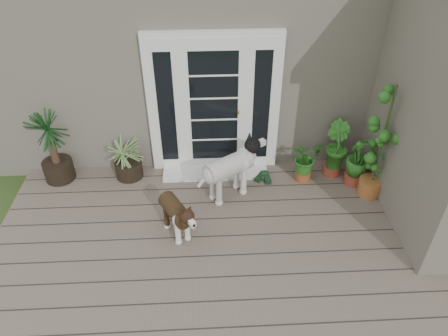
{
  "coord_description": "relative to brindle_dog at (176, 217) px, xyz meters",
  "views": [
    {
      "loc": [
        -0.34,
        -2.76,
        4.09
      ],
      "look_at": [
        -0.1,
        1.75,
        0.7
      ],
      "focal_mm": 33.66,
      "sensor_mm": 36.0,
      "label": 1
    }
  ],
  "objects": [
    {
      "name": "deck",
      "position": [
        0.74,
        -0.73,
        -0.36
      ],
      "size": [
        6.2,
        4.6,
        0.12
      ],
      "primitive_type": "cube",
      "color": "#6B5B4C",
      "rests_on": "ground"
    },
    {
      "name": "house_main",
      "position": [
        0.74,
        3.52,
        1.13
      ],
      "size": [
        7.4,
        4.0,
        3.1
      ],
      "primitive_type": "cube",
      "color": "#665E54",
      "rests_on": "ground"
    },
    {
      "name": "door_unit",
      "position": [
        0.54,
        1.47,
        0.77
      ],
      "size": [
        1.9,
        0.14,
        2.15
      ],
      "primitive_type": "cube",
      "color": "white",
      "rests_on": "deck"
    },
    {
      "name": "door_step",
      "position": [
        0.54,
        1.27,
        -0.28
      ],
      "size": [
        1.6,
        0.4,
        0.05
      ],
      "primitive_type": "cube",
      "color": "white",
      "rests_on": "deck"
    },
    {
      "name": "brindle_dog",
      "position": [
        0.0,
        0.0,
        0.0
      ],
      "size": [
        0.62,
        0.78,
        0.6
      ],
      "primitive_type": null,
      "rotation": [
        0.0,
        0.0,
        3.65
      ],
      "color": "#3F2C17",
      "rests_on": "deck"
    },
    {
      "name": "white_dog",
      "position": [
        0.71,
        0.72,
        0.08
      ],
      "size": [
        0.99,
        0.83,
        0.77
      ],
      "primitive_type": null,
      "rotation": [
        0.0,
        0.0,
        -1.01
      ],
      "color": "white",
      "rests_on": "deck"
    },
    {
      "name": "spider_plant",
      "position": [
        -0.77,
        1.27,
        0.06
      ],
      "size": [
        0.83,
        0.83,
        0.72
      ],
      "primitive_type": null,
      "rotation": [
        0.0,
        0.0,
        0.26
      ],
      "color": "#8BAC6A",
      "rests_on": "deck"
    },
    {
      "name": "yucca",
      "position": [
        -1.82,
        1.27,
        0.31
      ],
      "size": [
        0.99,
        0.99,
        1.21
      ],
      "primitive_type": null,
      "rotation": [
        0.0,
        0.0,
        -0.21
      ],
      "color": "black",
      "rests_on": "deck"
    },
    {
      "name": "herb_a",
      "position": [
        1.85,
        1.05,
        -0.01
      ],
      "size": [
        0.63,
        0.63,
        0.58
      ],
      "primitive_type": "imported",
      "rotation": [
        0.0,
        0.0,
        0.57
      ],
      "color": "#18571D",
      "rests_on": "deck"
    },
    {
      "name": "herb_b",
      "position": [
        2.32,
        1.17,
        0.03
      ],
      "size": [
        0.53,
        0.53,
        0.66
      ],
      "primitive_type": "imported",
      "rotation": [
        0.0,
        0.0,
        1.79
      ],
      "color": "#245B1A",
      "rests_on": "deck"
    },
    {
      "name": "herb_c",
      "position": [
        2.6,
        0.94,
        0.02
      ],
      "size": [
        0.57,
        0.57,
        0.63
      ],
      "primitive_type": "imported",
      "rotation": [
        0.0,
        0.0,
        4.03
      ],
      "color": "#235618",
      "rests_on": "deck"
    },
    {
      "name": "sapling",
      "position": [
        2.75,
        0.67,
        0.59
      ],
      "size": [
        0.67,
        0.67,
        1.78
      ],
      "primitive_type": null,
      "rotation": [
        0.0,
        0.0,
        0.34
      ],
      "color": "#255016",
      "rests_on": "deck"
    },
    {
      "name": "clog_left",
      "position": [
        1.31,
        1.07,
        -0.26
      ],
      "size": [
        0.16,
        0.29,
        0.08
      ],
      "primitive_type": null,
      "rotation": [
        0.0,
        0.0,
        0.09
      ],
      "color": "black",
      "rests_on": "deck"
    },
    {
      "name": "clog_right",
      "position": [
        1.21,
        1.09,
        -0.26
      ],
      "size": [
        0.25,
        0.28,
        0.08
      ],
      "primitive_type": null,
      "rotation": [
        0.0,
        0.0,
        -0.64
      ],
      "color": "black",
      "rests_on": "deck"
    }
  ]
}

